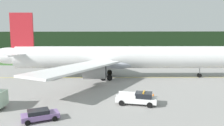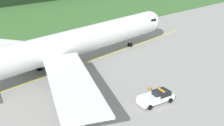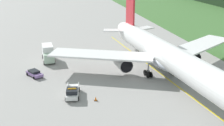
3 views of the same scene
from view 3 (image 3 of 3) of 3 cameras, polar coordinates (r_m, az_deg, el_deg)
name	(u,v)px [view 3 (image 3 of 3)]	position (r m, az deg, el deg)	size (l,w,h in m)	color
ground	(129,78)	(60.88, 3.21, -2.82)	(320.00, 320.00, 0.00)	gray
taxiway_centerline_main	(170,81)	(60.41, 11.10, -3.34)	(76.64, 0.30, 0.01)	yellow
airliner	(169,58)	(59.56, 10.98, 1.02)	(57.29, 45.45, 14.70)	silver
ops_pickup_truck	(72,92)	(52.63, -7.65, -5.53)	(5.95, 3.06, 1.94)	silver
catering_truck	(48,53)	(72.03, -12.25, 1.91)	(6.71, 3.00, 3.92)	#A8C5AC
staff_car	(34,73)	(63.25, -14.76, -1.91)	(4.50, 3.64, 1.30)	#8463A2
apron_cone	(96,99)	(51.00, -3.17, -6.90)	(0.58, 0.58, 0.72)	black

